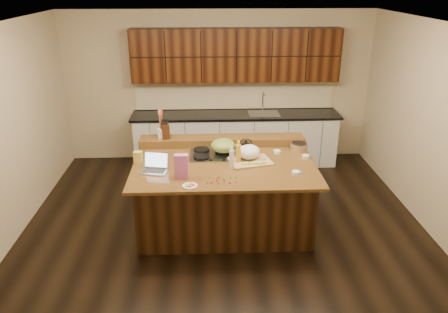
{
  "coord_description": "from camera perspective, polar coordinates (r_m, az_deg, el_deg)",
  "views": [
    {
      "loc": [
        -0.22,
        -5.29,
        3.22
      ],
      "look_at": [
        0.0,
        0.05,
        1.0
      ],
      "focal_mm": 35.0,
      "sensor_mm": 36.0,
      "label": 1
    }
  ],
  "objects": [
    {
      "name": "gumdrop_8",
      "position": [
        5.36,
        -0.74,
        -2.72
      ],
      "size": [
        0.02,
        0.02,
        0.02
      ],
      "primitive_type": "ellipsoid",
      "color": "red",
      "rests_on": "island"
    },
    {
      "name": "gumdrop_13",
      "position": [
        5.3,
        -0.02,
        -3.0
      ],
      "size": [
        0.02,
        0.02,
        0.02
      ],
      "primitive_type": "ellipsoid",
      "color": "#198C26",
      "rests_on": "island"
    },
    {
      "name": "gumdrop_7",
      "position": [
        5.37,
        0.86,
        -2.68
      ],
      "size": [
        0.02,
        0.02,
        0.02
      ],
      "primitive_type": "ellipsoid",
      "color": "#198C26",
      "rests_on": "island"
    },
    {
      "name": "green_bowl",
      "position": [
        5.99,
        -0.1,
        1.43
      ],
      "size": [
        0.38,
        0.38,
        0.19
      ],
      "primitive_type": "ellipsoid",
      "rotation": [
        0.0,
        0.0,
        -0.11
      ],
      "color": "olive",
      "rests_on": "cooktop"
    },
    {
      "name": "candy_plate",
      "position": [
        5.17,
        -4.48,
        -3.82
      ],
      "size": [
        0.22,
        0.22,
        0.01
      ],
      "primitive_type": "cylinder",
      "rotation": [
        0.0,
        0.0,
        -0.29
      ],
      "color": "white",
      "rests_on": "island"
    },
    {
      "name": "gumdrop_0",
      "position": [
        5.35,
        -0.75,
        -2.78
      ],
      "size": [
        0.02,
        0.02,
        0.02
      ],
      "primitive_type": "ellipsoid",
      "color": "red",
      "rests_on": "island"
    },
    {
      "name": "cooktop",
      "position": [
        6.04,
        -0.1,
        0.34
      ],
      "size": [
        0.92,
        0.52,
        0.05
      ],
      "color": "gray",
      "rests_on": "island"
    },
    {
      "name": "ramekin_a",
      "position": [
        5.51,
        9.38,
        -2.13
      ],
      "size": [
        0.12,
        0.12,
        0.04
      ],
      "primitive_type": "cylinder",
      "rotation": [
        0.0,
        0.0,
        -0.19
      ],
      "color": "white",
      "rests_on": "island"
    },
    {
      "name": "pink_bag",
      "position": [
        5.33,
        -5.57,
        -1.28
      ],
      "size": [
        0.17,
        0.09,
        0.3
      ],
      "primitive_type": "cube",
      "rotation": [
        0.0,
        0.0,
        -0.04
      ],
      "color": "#C25BA6",
      "rests_on": "island"
    },
    {
      "name": "oil_bottle",
      "position": [
        5.71,
        1.87,
        0.3
      ],
      "size": [
        0.08,
        0.08,
        0.27
      ],
      "primitive_type": "cylinder",
      "rotation": [
        0.0,
        0.0,
        0.15
      ],
      "color": "gold",
      "rests_on": "island"
    },
    {
      "name": "wooden_tray",
      "position": [
        5.83,
        3.28,
        0.33
      ],
      "size": [
        0.61,
        0.5,
        0.22
      ],
      "rotation": [
        0.0,
        0.0,
        0.24
      ],
      "color": "tan",
      "rests_on": "island"
    },
    {
      "name": "gumdrop_9",
      "position": [
        5.35,
        -2.06,
        -2.8
      ],
      "size": [
        0.02,
        0.02,
        0.02
      ],
      "primitive_type": "ellipsoid",
      "color": "#198C26",
      "rests_on": "island"
    },
    {
      "name": "back_ledge",
      "position": [
        6.39,
        -0.25,
        2.06
      ],
      "size": [
        2.4,
        0.3,
        0.12
      ],
      "primitive_type": "cube",
      "color": "black",
      "rests_on": "island"
    },
    {
      "name": "gumdrop_2",
      "position": [
        5.2,
        -0.72,
        -3.55
      ],
      "size": [
        0.02,
        0.02,
        0.02
      ],
      "primitive_type": "ellipsoid",
      "color": "red",
      "rests_on": "island"
    },
    {
      "name": "package_box",
      "position": [
        5.89,
        -11.16,
        -0.06
      ],
      "size": [
        0.12,
        0.09,
        0.15
      ],
      "primitive_type": "cube",
      "rotation": [
        0.0,
        0.0,
        -0.14
      ],
      "color": "#E0CA4F",
      "rests_on": "island"
    },
    {
      "name": "gumdrop_3",
      "position": [
        5.23,
        0.01,
        -3.36
      ],
      "size": [
        0.02,
        0.02,
        0.02
      ],
      "primitive_type": "ellipsoid",
      "color": "#198C26",
      "rests_on": "island"
    },
    {
      "name": "gumdrop_5",
      "position": [
        5.37,
        -0.67,
        -2.67
      ],
      "size": [
        0.02,
        0.02,
        0.02
      ],
      "primitive_type": "ellipsoid",
      "color": "#198C26",
      "rests_on": "island"
    },
    {
      "name": "gumdrop_6",
      "position": [
        5.24,
        1.56,
        -3.36
      ],
      "size": [
        0.02,
        0.02,
        0.02
      ],
      "primitive_type": "ellipsoid",
      "color": "red",
      "rests_on": "island"
    },
    {
      "name": "room",
      "position": [
        5.61,
        0.02,
        3.11
      ],
      "size": [
        5.52,
        5.02,
        2.72
      ],
      "color": "black",
      "rests_on": "ground"
    },
    {
      "name": "kettle",
      "position": [
        5.89,
        2.87,
        0.98
      ],
      "size": [
        0.22,
        0.22,
        0.18
      ],
      "primitive_type": "ellipsoid",
      "rotation": [
        0.0,
        0.0,
        0.12
      ],
      "color": "black",
      "rests_on": "cooktop"
    },
    {
      "name": "gumdrop_12",
      "position": [
        5.23,
        -1.64,
        -3.42
      ],
      "size": [
        0.02,
        0.02,
        0.02
      ],
      "primitive_type": "ellipsoid",
      "color": "red",
      "rests_on": "island"
    },
    {
      "name": "gumdrop_1",
      "position": [
        5.36,
        1.59,
        -2.7
      ],
      "size": [
        0.02,
        0.02,
        0.02
      ],
      "primitive_type": "ellipsoid",
      "color": "#198C26",
      "rests_on": "island"
    },
    {
      "name": "ramekin_b",
      "position": [
        6.03,
        10.61,
        -0.02
      ],
      "size": [
        0.1,
        0.1,
        0.04
      ],
      "primitive_type": "cylinder",
      "rotation": [
        0.0,
        0.0,
        -0.05
      ],
      "color": "white",
      "rests_on": "island"
    },
    {
      "name": "gumdrop_10",
      "position": [
        5.28,
        -0.97,
        -3.15
      ],
      "size": [
        0.02,
        0.02,
        0.02
      ],
      "primitive_type": "ellipsoid",
      "color": "red",
      "rests_on": "island"
    },
    {
      "name": "back_counter",
      "position": [
        7.85,
        1.53,
        6.01
      ],
      "size": [
        3.7,
        0.66,
        2.4
      ],
      "color": "silver",
      "rests_on": "ground"
    },
    {
      "name": "knife_block",
      "position": [
        6.36,
        -7.7,
        3.34
      ],
      "size": [
        0.15,
        0.19,
        0.21
      ],
      "primitive_type": "cube",
      "rotation": [
        0.0,
        0.0,
        0.24
      ],
      "color": "black",
      "rests_on": "back_ledge"
    },
    {
      "name": "gumdrop_4",
      "position": [
        5.22,
        0.8,
        -3.44
      ],
      "size": [
        0.02,
        0.02,
        0.02
      ],
      "primitive_type": "ellipsoid",
      "color": "red",
      "rests_on": "island"
    },
    {
      "name": "kitchen_timer",
      "position": [
        5.53,
        9.92,
        -1.93
      ],
      "size": [
        0.08,
        0.08,
        0.07
      ],
      "primitive_type": "cone",
      "rotation": [
        0.0,
        0.0,
        0.01
      ],
      "color": "silver",
      "rests_on": "island"
    },
    {
      "name": "utensil_crock",
      "position": [
        6.38,
        -8.13,
        3.02
      ],
      "size": [
        0.13,
        0.13,
        0.14
      ],
      "primitive_type": "cylinder",
      "rotation": [
        0.0,
        0.0,
        -0.12
      ],
      "color": "white",
      "rests_on": "back_ledge"
    },
    {
      "name": "ramekin_c",
      "position": [
        6.13,
        6.94,
        0.6
      ],
      "size": [
        0.12,
        0.12,
        0.04
      ],
      "primitive_type": "cylinder",
      "rotation": [
        0.0,
        0.0,
        0.27
      ],
      "color": "white",
      "rests_on": "island"
    },
    {
      "name": "island",
      "position": [
        5.96,
        0.02,
        -4.95
      ],
      "size": [
        2.4,
        1.6,
        0.92
      ],
      "color": "black",
      "rests_on": "ground"
    },
    {
      "name": "gumdrop_11",
      "position": [
        5.23,
        -2.16,
        -3.41
      ],
      "size": [
        0.02,
        0.02,
        0.02
      ],
      "primitive_type": "ellipsoid",
      "color": "#198C26",
      "rests_on": "island"
    },
    {
      "name": "laptop",
      "position": [
        5.61,
        -8.99,
        -1.23
      ],
      "size": [
        0.37,
        0.31,
        0.22
      ],
      "rotation": [
        0.0,
        0.0,
        -0.2
      ],
      "color": "#B7B7BC",
      "rests_on": "island"
    },
    {
      "name": "vinegar_bottle",
      "position": [
        5.57,
        1.02,
        -0.4
      ],
      "size": [
        0.07,
        0.07,
        0.25
      ],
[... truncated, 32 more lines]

